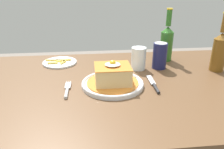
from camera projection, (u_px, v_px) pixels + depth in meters
The scene contains 10 objects.
dining_table at pixel (112, 107), 0.96m from camera, with size 1.37×0.80×0.77m.
main_plate at pixel (113, 84), 0.89m from camera, with size 0.25×0.25×0.02m.
sandwich_meal at pixel (113, 75), 0.87m from camera, with size 0.21×0.21×0.10m.
fork at pixel (67, 90), 0.84m from camera, with size 0.02×0.14×0.01m.
knife at pixel (155, 86), 0.87m from camera, with size 0.02×0.17×0.01m.
soda_can at pixel (160, 56), 1.05m from camera, with size 0.07×0.07×0.12m.
beer_bottle_amber at pixel (220, 50), 1.00m from camera, with size 0.06×0.06×0.27m.
beer_bottle_green at pixel (167, 42), 1.14m from camera, with size 0.06×0.06×0.27m.
drinking_glass at pixel (138, 60), 1.04m from camera, with size 0.07×0.07×0.10m.
side_plate_fries at pixel (60, 62), 1.13m from camera, with size 0.17×0.17×0.02m.
Camera 1 is at (-0.09, -0.82, 1.16)m, focal length 35.48 mm.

